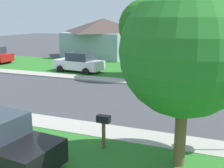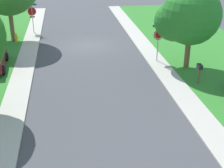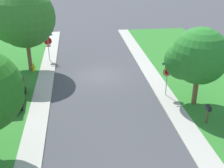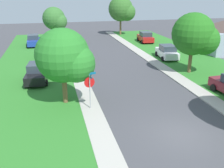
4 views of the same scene
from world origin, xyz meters
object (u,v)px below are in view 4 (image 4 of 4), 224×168
Objects in this scene: car_red_across_road at (145,37)px; tree_sidewalk_far at (55,19)px; tree_across_right at (196,36)px; car_blue_far_down_street at (33,41)px; tree_sidewalk_mid at (122,10)px; car_white_near_corner at (167,52)px; mailbox at (65,79)px; car_green_driveway_right at (49,52)px; stop_sign_far_corner at (90,85)px; car_black_kerbside_mid at (37,73)px; tree_sidewalk_near at (66,58)px.

tree_sidewalk_far is (-14.17, 5.30, 2.70)m from car_red_across_road.
car_blue_far_down_street is at bearing 132.43° from tree_across_right.
tree_sidewalk_mid is at bearing 12.50° from tree_sidewalk_far.
car_white_near_corner is 15.22m from mailbox.
car_green_driveway_right is 14.78m from car_white_near_corner.
tree_across_right is at bearing 27.37° from stop_sign_far_corner.
stop_sign_far_corner is at bearing -133.76° from car_white_near_corner.
car_white_near_corner is at bearing -14.14° from car_green_driveway_right.
tree_sidewalk_mid is at bearing 91.61° from car_white_near_corner.
car_black_kerbside_mid is 1.00× the size of car_red_across_road.
mailbox is at bearing -148.83° from car_white_near_corner.
car_green_driveway_right is 14.66m from tree_sidewalk_near.
tree_across_right is 13.81m from tree_sidewalk_near.
car_white_near_corner is 16.25m from car_black_kerbside_mid.
car_green_driveway_right is at bearing -96.23° from tree_sidewalk_far.
stop_sign_far_corner is 0.62× the size of car_black_kerbside_mid.
tree_across_right is at bearing -94.10° from car_red_across_road.
tree_sidewalk_mid reaches higher than car_white_near_corner.
tree_sidewalk_near is (-13.01, -4.63, -0.32)m from tree_across_right.
tree_sidewalk_mid is at bearing 102.14° from car_red_across_road.
car_red_across_road is 3.39× the size of mailbox.
car_red_across_road is 0.80× the size of tree_sidewalk_far.
car_white_near_corner is 3.42× the size of mailbox.
car_green_driveway_right is (-2.75, 15.70, -1.01)m from stop_sign_far_corner.
tree_across_right reaches higher than mailbox.
tree_sidewalk_near is at bearing -123.46° from car_red_across_road.
tree_sidewalk_near is at bearing -66.76° from car_black_kerbside_mid.
car_black_kerbside_mid is 0.73× the size of tree_across_right.
tree_sidewalk_mid reaches higher than car_green_driveway_right.
car_blue_far_down_street is 17.81m from car_red_across_road.
tree_sidewalk_mid is 1.17× the size of tree_across_right.
stop_sign_far_corner is 26.23m from car_red_across_road.
car_red_across_road is at bearing -3.95° from car_blue_far_down_street.
stop_sign_far_corner is 0.62× the size of car_white_near_corner.
tree_across_right is at bearing -34.14° from car_green_driveway_right.
car_blue_far_down_street is 23.18m from tree_sidewalk_near.
car_white_near_corner is 6.80m from tree_across_right.
car_black_kerbside_mid is at bearing 131.27° from mailbox.
mailbox is (-12.49, -26.72, -3.71)m from tree_sidewalk_mid.
tree_sidewalk_far is at bearing 48.56° from car_blue_far_down_street.
car_blue_far_down_street is 20.20m from mailbox.
tree_sidewalk_near is at bearing -84.78° from car_green_driveway_right.
tree_sidewalk_far is at bearing 83.40° from car_black_kerbside_mid.
car_red_across_road is at bearing 60.80° from stop_sign_far_corner.
car_red_across_road is at bearing 43.77° from car_black_kerbside_mid.
mailbox is at bearing -79.89° from car_blue_far_down_street.
tree_across_right reaches higher than tree_sidewalk_near.
tree_sidewalk_mid is (13.80, 15.24, 3.84)m from car_green_driveway_right.
stop_sign_far_corner is at bearing -87.19° from tree_sidewalk_far.
tree_across_right is 25.70m from tree_sidewalk_far.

